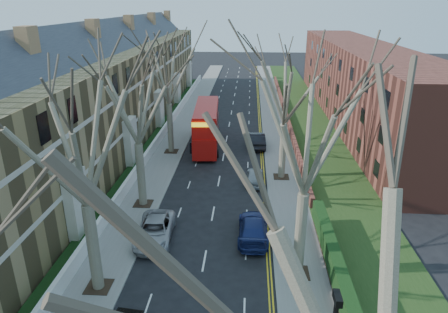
# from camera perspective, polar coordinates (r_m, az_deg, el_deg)

# --- Properties ---
(pavement_left) EXTENTS (3.00, 102.00, 0.12)m
(pavement_left) POSITION_cam_1_polar(r_m,az_deg,el_deg) (53.84, -5.65, 4.79)
(pavement_left) COLOR slate
(pavement_left) RESTS_ON ground
(pavement_right) EXTENTS (3.00, 102.00, 0.12)m
(pavement_right) POSITION_cam_1_polar(r_m,az_deg,el_deg) (53.25, 7.25, 4.54)
(pavement_right) COLOR slate
(pavement_right) RESTS_ON ground
(terrace_left) EXTENTS (9.70, 78.00, 13.60)m
(terrace_left) POSITION_cam_1_polar(r_m,az_deg,el_deg) (46.92, -16.82, 8.43)
(terrace_left) COLOR olive
(terrace_left) RESTS_ON ground
(flats_right) EXTENTS (13.97, 54.00, 10.00)m
(flats_right) POSITION_cam_1_polar(r_m,az_deg,el_deg) (57.82, 18.84, 9.94)
(flats_right) COLOR brown
(flats_right) RESTS_ON ground
(front_wall_left) EXTENTS (0.30, 78.00, 1.00)m
(front_wall_left) POSITION_cam_1_polar(r_m,az_deg,el_deg) (46.50, -9.22, 2.66)
(front_wall_left) COLOR white
(front_wall_left) RESTS_ON ground
(grass_verge_right) EXTENTS (6.00, 102.00, 0.06)m
(grass_verge_right) POSITION_cam_1_polar(r_m,az_deg,el_deg) (53.70, 12.06, 4.48)
(grass_verge_right) COLOR #1D3814
(grass_verge_right) RESTS_ON ground
(tree_left_mid) EXTENTS (10.50, 10.50, 14.71)m
(tree_left_mid) POSITION_cam_1_polar(r_m,az_deg,el_deg) (20.57, -20.32, 3.83)
(tree_left_mid) COLOR brown
(tree_left_mid) RESTS_ON ground
(tree_left_far) EXTENTS (10.15, 10.15, 14.22)m
(tree_left_far) POSITION_cam_1_polar(r_m,az_deg,el_deg) (29.75, -12.73, 9.10)
(tree_left_far) COLOR brown
(tree_left_far) RESTS_ON ground
(tree_left_dist) EXTENTS (10.50, 10.50, 14.71)m
(tree_left_dist) POSITION_cam_1_polar(r_m,az_deg,el_deg) (41.18, -8.16, 13.13)
(tree_left_dist) COLOR brown
(tree_left_dist) RESTS_ON ground
(tree_right_mid) EXTENTS (10.50, 10.50, 14.71)m
(tree_right_mid) POSITION_cam_1_polar(r_m,az_deg,el_deg) (20.96, 12.11, 5.01)
(tree_right_mid) COLOR brown
(tree_right_mid) RESTS_ON ground
(tree_right_far) EXTENTS (10.15, 10.15, 14.22)m
(tree_right_far) POSITION_cam_1_polar(r_m,az_deg,el_deg) (34.59, 8.96, 11.02)
(tree_right_far) COLOR brown
(tree_right_far) RESTS_ON ground
(double_decker_bus) EXTENTS (3.24, 10.93, 4.53)m
(double_decker_bus) POSITION_cam_1_polar(r_m,az_deg,el_deg) (44.35, -2.51, 4.18)
(double_decker_bus) COLOR #AE100C
(double_decker_bus) RESTS_ON ground
(car_left_far) EXTENTS (2.65, 5.25, 1.42)m
(car_left_far) POSITION_cam_1_polar(r_m,az_deg,el_deg) (28.03, -9.85, -10.34)
(car_left_far) COLOR #A1A1A6
(car_left_far) RESTS_ON ground
(car_right_near) EXTENTS (2.13, 5.13, 1.48)m
(car_right_near) POSITION_cam_1_polar(r_m,az_deg,el_deg) (27.91, 4.23, -10.13)
(car_right_near) COLOR navy
(car_right_near) RESTS_ON ground
(car_right_mid) EXTENTS (1.69, 3.92, 1.32)m
(car_right_mid) POSITION_cam_1_polar(r_m,az_deg,el_deg) (35.81, 4.40, -2.84)
(car_right_mid) COLOR #979B9F
(car_right_mid) RESTS_ON ground
(car_right_far) EXTENTS (2.00, 4.95, 1.60)m
(car_right_far) POSITION_cam_1_polar(r_m,az_deg,el_deg) (44.86, 4.71, 2.42)
(car_right_far) COLOR black
(car_right_far) RESTS_ON ground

